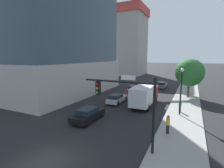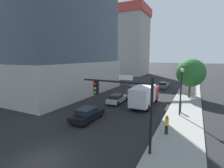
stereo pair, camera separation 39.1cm
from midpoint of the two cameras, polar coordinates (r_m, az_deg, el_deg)
ground_plane at (r=13.60m, az=-21.14°, el=-23.26°), size 400.00×400.00×0.00m
sidewalk at (r=28.45m, az=24.03°, el=-6.05°), size 4.10×120.00×0.15m
construction_building at (r=69.81m, az=5.11°, el=14.97°), size 16.17×17.19×33.58m
traffic_light_pole at (r=12.81m, az=5.04°, el=-4.82°), size 5.75×0.48×5.67m
street_lamp at (r=21.71m, az=22.73°, el=-0.24°), size 0.44×0.44×5.66m
street_tree at (r=31.96m, az=25.25°, el=3.45°), size 4.77×4.77×6.70m
car_silver at (r=26.47m, az=2.21°, el=-4.86°), size 1.74×4.69×1.44m
car_gray at (r=40.60m, az=17.15°, el=-0.36°), size 1.78×4.43×1.48m
car_red at (r=34.11m, az=7.98°, el=-1.74°), size 1.79×4.26×1.50m
car_black at (r=19.61m, az=-7.76°, el=-10.01°), size 1.94×4.55×1.47m
box_truck at (r=25.20m, az=11.38°, el=-3.50°), size 2.43×7.83×3.02m
pedestrian_yellow_shirt at (r=16.70m, az=18.54°, el=-12.79°), size 0.34×0.34×1.75m
pedestrian_green_shirt at (r=23.44m, az=22.37°, el=-6.81°), size 0.34×0.34×1.63m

